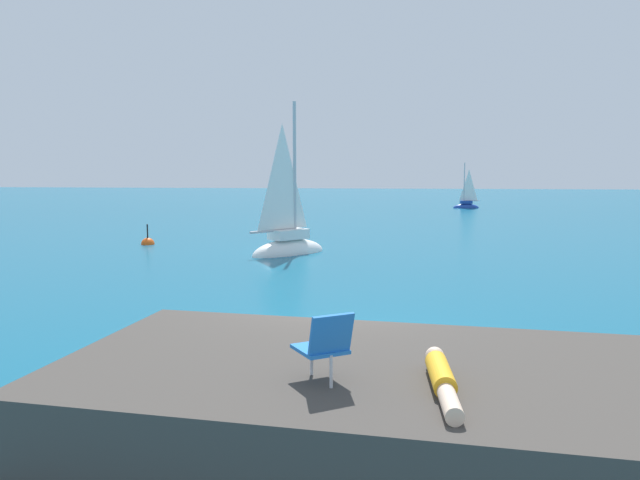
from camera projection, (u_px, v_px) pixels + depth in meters
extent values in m
plane|color=#0F5675|center=(342.00, 351.00, 11.31)|extent=(160.00, 160.00, 0.00)
cube|color=#423D38|center=(392.00, 405.00, 7.44)|extent=(8.29, 4.91, 0.99)
cube|color=#3D4030|center=(204.00, 386.00, 9.50)|extent=(1.21, 1.26, 0.68)
cube|color=#3F343A|center=(590.00, 395.00, 9.12)|extent=(1.30, 1.35, 0.79)
ellipsoid|color=white|center=(289.00, 254.00, 23.69)|extent=(3.06, 3.15, 1.12)
cube|color=white|center=(289.00, 234.00, 23.60)|extent=(1.55, 1.58, 0.37)
cylinder|color=#B7B7BC|center=(295.00, 171.00, 23.52)|extent=(0.12, 0.12, 5.10)
cylinder|color=#B2B2B7|center=(273.00, 231.00, 23.12)|extent=(1.47, 1.55, 0.10)
pyramid|color=white|center=(282.00, 176.00, 23.17)|extent=(1.16, 1.23, 3.88)
ellipsoid|color=#193D99|center=(466.00, 208.00, 49.03)|extent=(2.11, 0.98, 0.70)
cube|color=#193D99|center=(466.00, 202.00, 48.97)|extent=(0.95, 0.61, 0.23)
cylinder|color=#B7B7BC|center=(464.00, 183.00, 48.79)|extent=(0.08, 0.08, 3.17)
cylinder|color=#B2B2B7|center=(472.00, 201.00, 48.98)|extent=(1.26, 0.24, 0.06)
pyramid|color=white|center=(469.00, 185.00, 48.82)|extent=(1.01, 0.18, 2.41)
cylinder|color=gold|center=(440.00, 374.00, 6.67)|extent=(0.27, 0.91, 0.24)
cylinder|color=beige|center=(450.00, 403.00, 5.93)|extent=(0.20, 0.71, 0.18)
sphere|color=beige|center=(435.00, 356.00, 7.21)|extent=(0.22, 0.22, 0.22)
cube|color=blue|center=(320.00, 349.00, 6.78)|extent=(0.68, 0.70, 0.04)
cube|color=blue|center=(331.00, 334.00, 6.52)|extent=(0.49, 0.38, 0.45)
cylinder|color=silver|center=(312.00, 359.00, 6.99)|extent=(0.04, 0.04, 0.35)
cylinder|color=silver|center=(331.00, 372.00, 6.57)|extent=(0.04, 0.04, 0.35)
sphere|color=#EA5114|center=(148.00, 244.00, 26.52)|extent=(0.56, 0.56, 0.56)
cylinder|color=black|center=(147.00, 231.00, 26.45)|extent=(0.06, 0.06, 0.60)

